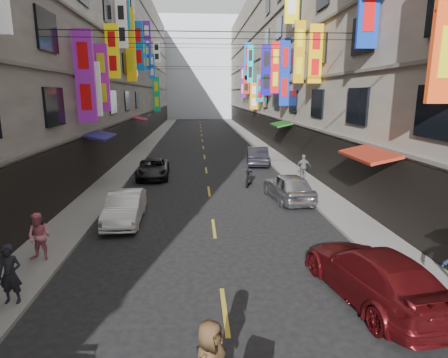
{
  "coord_description": "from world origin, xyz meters",
  "views": [
    {
      "loc": [
        -0.63,
        3.55,
        5.33
      ],
      "look_at": [
        -0.06,
        11.42,
        3.55
      ],
      "focal_mm": 30.0,
      "sensor_mm": 36.0,
      "label": 1
    }
  ],
  "objects": [
    {
      "name": "sidewalk_left",
      "position": [
        -6.0,
        42.0,
        0.06
      ],
      "size": [
        2.0,
        90.0,
        0.12
      ],
      "primitive_type": "cube",
      "color": "slate",
      "rests_on": "ground"
    },
    {
      "name": "sidewalk_right",
      "position": [
        6.0,
        42.0,
        0.06
      ],
      "size": [
        2.0,
        90.0,
        0.12
      ],
      "primitive_type": "cube",
      "color": "slate",
      "rests_on": "ground"
    },
    {
      "name": "building_row_left",
      "position": [
        -11.99,
        42.0,
        9.49
      ],
      "size": [
        10.14,
        90.0,
        19.0
      ],
      "color": "gray",
      "rests_on": "ground"
    },
    {
      "name": "building_row_right",
      "position": [
        11.99,
        42.0,
        9.49
      ],
      "size": [
        10.14,
        90.0,
        19.0
      ],
      "color": "#AEA592",
      "rests_on": "ground"
    },
    {
      "name": "haze_block",
      "position": [
        0.0,
        92.0,
        11.0
      ],
      "size": [
        18.0,
        8.0,
        22.0
      ],
      "primitive_type": "cube",
      "color": "silver",
      "rests_on": "ground"
    },
    {
      "name": "shop_signage",
      "position": [
        -0.05,
        34.47,
        9.08
      ],
      "size": [
        14.0,
        55.0,
        12.82
      ],
      "color": "#0D34A1",
      "rests_on": "ground"
    },
    {
      "name": "street_awnings",
      "position": [
        -1.26,
        26.0,
        3.0
      ],
      "size": [
        13.99,
        35.2,
        0.41
      ],
      "color": "#15511F",
      "rests_on": "ground"
    },
    {
      "name": "overhead_cables",
      "position": [
        0.0,
        30.0,
        8.8
      ],
      "size": [
        14.0,
        38.04,
        1.24
      ],
      "color": "black",
      "rests_on": "ground"
    },
    {
      "name": "lane_markings",
      "position": [
        0.0,
        39.0,
        0.0
      ],
      "size": [
        0.12,
        80.2,
        0.01
      ],
      "color": "gold",
      "rests_on": "ground"
    },
    {
      "name": "scooter_far_right",
      "position": [
        2.43,
        25.34,
        0.44
      ],
      "size": [
        0.68,
        1.78,
        1.14
      ],
      "rotation": [
        0.0,
        0.0,
        2.9
      ],
      "color": "black",
      "rests_on": "ground"
    },
    {
      "name": "car_left_mid",
      "position": [
        -3.74,
        19.05,
        0.65
      ],
      "size": [
        1.49,
        4.01,
        1.31
      ],
      "primitive_type": "imported",
      "rotation": [
        0.0,
        0.0,
        0.03
      ],
      "color": "white",
      "rests_on": "ground"
    },
    {
      "name": "car_left_far",
      "position": [
        -3.53,
        27.87,
        0.61
      ],
      "size": [
        2.22,
        4.45,
        1.21
      ],
      "primitive_type": "imported",
      "rotation": [
        0.0,
        0.0,
        0.05
      ],
      "color": "black",
      "rests_on": "ground"
    },
    {
      "name": "car_right_near",
      "position": [
        3.96,
        12.29,
        0.71
      ],
      "size": [
        2.77,
        5.15,
        1.42
      ],
      "primitive_type": "imported",
      "rotation": [
        0.0,
        0.0,
        3.31
      ],
      "color": "#5A0F13",
      "rests_on": "ground"
    },
    {
      "name": "car_right_mid",
      "position": [
        4.0,
        21.82,
        0.73
      ],
      "size": [
        2.15,
        4.43,
        1.46
      ],
      "primitive_type": "imported",
      "rotation": [
        0.0,
        0.0,
        3.24
      ],
      "color": "#A6A7AB",
      "rests_on": "ground"
    },
    {
      "name": "car_right_far",
      "position": [
        4.0,
        31.92,
        0.72
      ],
      "size": [
        1.96,
        4.49,
        1.44
      ],
      "primitive_type": "imported",
      "rotation": [
        0.0,
        0.0,
        3.04
      ],
      "color": "#282830",
      "rests_on": "ground"
    },
    {
      "name": "pedestrian_lnear",
      "position": [
        -5.4,
        12.6,
        0.9
      ],
      "size": [
        0.57,
        0.52,
        1.56
      ],
      "primitive_type": "imported",
      "rotation": [
        0.0,
        0.0,
        -0.01
      ],
      "color": "black",
      "rests_on": "sidewalk_left"
    },
    {
      "name": "pedestrian_lfar",
      "position": [
        -5.71,
        15.2,
        0.9
      ],
      "size": [
        0.83,
        0.64,
        1.55
      ],
      "primitive_type": "imported",
      "rotation": [
        0.0,
        0.0,
        -0.17
      ],
      "color": "#E07683",
      "rests_on": "sidewalk_left"
    },
    {
      "name": "pedestrian_rfar",
      "position": [
        6.02,
        26.2,
        0.9
      ],
      "size": [
        0.92,
        0.52,
        1.56
      ],
      "primitive_type": "imported",
      "rotation": [
        0.0,
        0.0,
        3.14
      ],
      "color": "#5F5E61",
      "rests_on": "sidewalk_right"
    }
  ]
}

